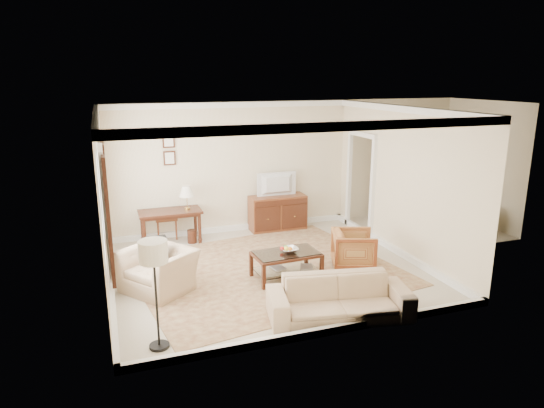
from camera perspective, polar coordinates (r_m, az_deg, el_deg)
room_shell at (r=8.32m, az=-0.62°, el=8.21°), size 5.51×5.01×2.91m
annex_bedroom at (r=11.88m, az=18.50°, el=-1.04°), size 3.00×2.70×2.90m
window_front at (r=7.37m, az=-19.05°, el=-0.77°), size 0.12×1.56×1.80m
window_rear at (r=8.93m, az=-19.20°, el=1.84°), size 0.12×1.56×1.80m
doorway at (r=11.01m, az=10.33°, el=2.23°), size 0.10×1.12×2.25m
rug at (r=8.91m, az=-0.88°, el=-7.78°), size 5.00×4.46×0.01m
writing_desk at (r=10.38m, az=-11.89°, el=-1.37°), size 1.29×0.65×0.71m
desk_chair at (r=10.72m, az=-12.43°, el=-1.25°), size 0.50×0.50×1.05m
desk_lamp at (r=10.33m, az=-9.98°, el=0.74°), size 0.32×0.32×0.50m
framed_prints at (r=10.49m, az=-12.03°, el=6.33°), size 0.25×0.04×0.68m
sideboard at (r=11.12m, az=0.66°, el=-1.02°), size 1.29×0.50×0.79m
tv at (r=10.90m, az=0.71°, el=3.18°), size 0.88×0.50×0.11m
coffee_table at (r=8.45m, az=1.69°, el=-6.40°), size 1.17×0.73×0.48m
fruit_bowl at (r=8.41m, az=2.08°, el=-5.32°), size 0.42×0.42×0.10m
book_a at (r=8.50m, az=0.02°, el=-7.60°), size 0.28×0.09×0.38m
book_b at (r=8.60m, az=3.37°, el=-7.37°), size 0.27×0.13×0.38m
striped_armchair at (r=9.05m, az=9.58°, el=-5.07°), size 0.91×0.94×0.77m
club_armchair at (r=8.18m, az=-13.24°, el=-6.81°), size 1.20×1.28×0.94m
backpack at (r=8.20m, az=-13.41°, el=-4.92°), size 0.38×0.38×0.40m
sofa at (r=7.20m, az=7.95°, el=-10.19°), size 2.14×0.99×0.81m
floor_lamp at (r=6.23m, az=-13.75°, el=-6.38°), size 0.36×0.36×1.47m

